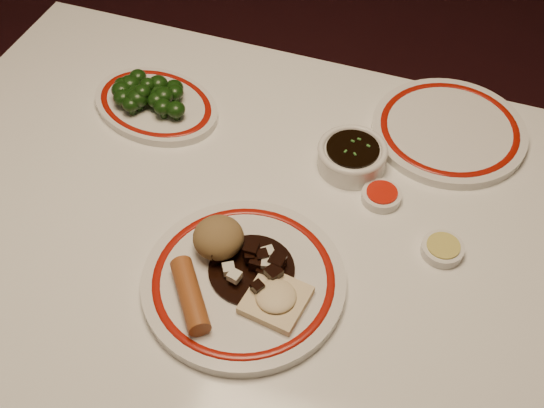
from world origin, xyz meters
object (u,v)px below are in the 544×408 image
Objects in this scene: dining_table at (240,264)px; stirfry_heap at (253,265)px; spring_roll at (190,295)px; soy_bowl at (352,157)px; broccoli_plate at (156,105)px; broccoli_pile at (146,94)px; fried_wonton at (276,299)px; main_plate at (244,281)px; rice_mound at (218,238)px.

stirfry_heap is (0.05, -0.07, 0.12)m from dining_table.
soy_bowl is at bearing 30.90° from spring_roll.
dining_table is 4.22× the size of broccoli_plate.
spring_roll is 0.90× the size of stirfry_heap.
dining_table is 0.20m from spring_roll.
dining_table is at bearing 126.36° from stirfry_heap.
broccoli_plate is 0.03m from broccoli_pile.
stirfry_heap is at bearing 139.83° from fried_wonton.
dining_table is 0.26m from soy_bowl.
stirfry_heap is at bearing -105.36° from soy_bowl.
stirfry_heap is 0.41m from broccoli_plate.
soy_bowl is at bearing -2.91° from broccoli_plate.
broccoli_pile is at bearing 138.37° from fried_wonton.
spring_roll is 0.37m from soy_bowl.
broccoli_plate is (-0.29, 0.30, -0.00)m from main_plate.
stirfry_heap is (-0.05, 0.04, 0.00)m from fried_wonton.
stirfry_heap reaches higher than dining_table.
rice_mound is 0.26× the size of broccoli_plate.
rice_mound reaches higher than soy_bowl.
broccoli_pile is at bearing 138.14° from stirfry_heap.
main_plate is at bearing 158.54° from fried_wonton.
spring_roll is 0.43m from broccoli_pile.
rice_mound is (-0.05, 0.04, 0.03)m from main_plate.
rice_mound is at bearing 163.58° from stirfry_heap.
dining_table is 9.30× the size of stirfry_heap.
fried_wonton reaches higher than dining_table.
soy_bowl is (0.07, 0.27, -0.01)m from stirfry_heap.
rice_mound reaches higher than spring_roll.
broccoli_pile is (-0.36, 0.32, 0.01)m from fried_wonton.
stirfry_heap reaches higher than fried_wonton.
fried_wonton is (0.11, -0.06, -0.02)m from rice_mound.
broccoli_pile is (-0.26, 0.20, 0.13)m from dining_table.
stirfry_heap is at bearing 14.15° from spring_roll.
spring_roll is 1.02× the size of soy_bowl.
main_plate is 0.03m from stirfry_heap.
main_plate is 2.24× the size of broccoli_pile.
broccoli_pile is at bearing -147.47° from broccoli_plate.
broccoli_plate is (-0.24, 0.37, -0.02)m from spring_roll.
broccoli_plate is at bearing 32.53° from broccoli_pile.
rice_mound is (-0.01, -0.06, 0.14)m from dining_table.
fried_wonton is at bearing -28.35° from rice_mound.
dining_table is 3.59× the size of main_plate.
main_plate is 2.59× the size of stirfry_heap.
rice_mound is at bearing -46.21° from broccoli_pile.
rice_mound reaches higher than fried_wonton.
dining_table is at bearing 49.26° from spring_roll.
main_plate is at bearing -105.92° from soy_bowl.
fried_wonton is at bearing -94.47° from soy_bowl.
soy_bowl is (0.38, -0.01, -0.02)m from broccoli_pile.
main_plate is 0.06m from fried_wonton.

